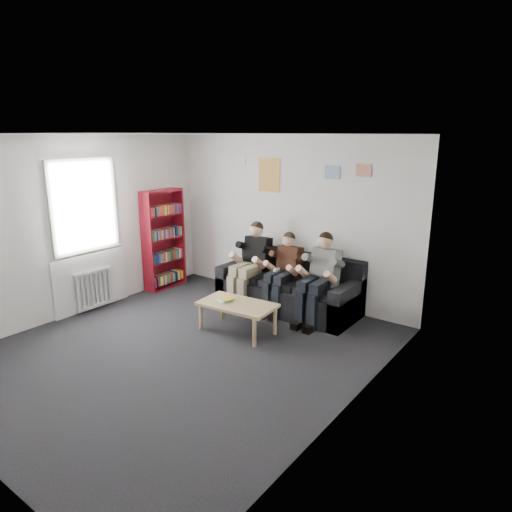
{
  "coord_description": "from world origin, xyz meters",
  "views": [
    {
      "loc": [
        3.96,
        -3.74,
        2.69
      ],
      "look_at": [
        0.21,
        1.3,
        1.02
      ],
      "focal_mm": 32.0,
      "sensor_mm": 36.0,
      "label": 1
    }
  ],
  "objects_px": {
    "sofa": "(289,290)",
    "coffee_table": "(237,307)",
    "person_left": "(250,264)",
    "bookshelf": "(164,239)",
    "person_right": "(318,279)",
    "person_middle": "(283,273)"
  },
  "relations": [
    {
      "from": "sofa",
      "to": "person_middle",
      "type": "relative_size",
      "value": 1.79
    },
    {
      "from": "person_right",
      "to": "person_middle",
      "type": "bearing_deg",
      "value": -176.39
    },
    {
      "from": "sofa",
      "to": "bookshelf",
      "type": "relative_size",
      "value": 1.27
    },
    {
      "from": "person_middle",
      "to": "person_right",
      "type": "bearing_deg",
      "value": -0.15
    },
    {
      "from": "sofa",
      "to": "coffee_table",
      "type": "distance_m",
      "value": 1.2
    },
    {
      "from": "person_left",
      "to": "person_middle",
      "type": "bearing_deg",
      "value": -5.43
    },
    {
      "from": "sofa",
      "to": "coffee_table",
      "type": "height_order",
      "value": "sofa"
    },
    {
      "from": "sofa",
      "to": "person_right",
      "type": "height_order",
      "value": "person_right"
    },
    {
      "from": "person_right",
      "to": "person_left",
      "type": "bearing_deg",
      "value": -175.95
    },
    {
      "from": "sofa",
      "to": "person_right",
      "type": "relative_size",
      "value": 1.69
    },
    {
      "from": "bookshelf",
      "to": "person_left",
      "type": "xyz_separation_m",
      "value": [
        1.76,
        0.24,
        -0.21
      ]
    },
    {
      "from": "coffee_table",
      "to": "person_middle",
      "type": "height_order",
      "value": "person_middle"
    },
    {
      "from": "coffee_table",
      "to": "person_left",
      "type": "xyz_separation_m",
      "value": [
        -0.53,
        0.99,
        0.3
      ]
    },
    {
      "from": "coffee_table",
      "to": "person_middle",
      "type": "distance_m",
      "value": 1.04
    },
    {
      "from": "coffee_table",
      "to": "person_middle",
      "type": "relative_size",
      "value": 0.85
    },
    {
      "from": "person_left",
      "to": "person_middle",
      "type": "height_order",
      "value": "person_left"
    },
    {
      "from": "bookshelf",
      "to": "coffee_table",
      "type": "distance_m",
      "value": 2.46
    },
    {
      "from": "bookshelf",
      "to": "person_middle",
      "type": "height_order",
      "value": "bookshelf"
    },
    {
      "from": "coffee_table",
      "to": "person_left",
      "type": "distance_m",
      "value": 1.16
    },
    {
      "from": "person_left",
      "to": "bookshelf",
      "type": "bearing_deg",
      "value": -178.26
    },
    {
      "from": "coffee_table",
      "to": "person_left",
      "type": "bearing_deg",
      "value": 118.17
    },
    {
      "from": "bookshelf",
      "to": "person_left",
      "type": "height_order",
      "value": "bookshelf"
    }
  ]
}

